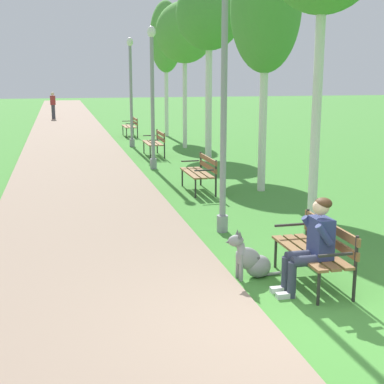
{
  "coord_description": "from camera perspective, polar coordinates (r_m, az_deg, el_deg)",
  "views": [
    {
      "loc": [
        -2.56,
        -5.15,
        2.78
      ],
      "look_at": [
        -0.53,
        3.29,
        0.9
      ],
      "focal_mm": 51.48,
      "sensor_mm": 36.0,
      "label": 1
    }
  ],
  "objects": [
    {
      "name": "birch_tree_fifth",
      "position": [
        20.88,
        -0.77,
        16.14
      ],
      "size": [
        2.15,
        1.91,
        5.34
      ],
      "color": "silver",
      "rests_on": "ground"
    },
    {
      "name": "park_bench_mid",
      "position": [
        13.16,
        0.91,
        2.28
      ],
      "size": [
        0.55,
        1.5,
        0.85
      ],
      "color": "olive",
      "rests_on": "ground"
    },
    {
      "name": "pedestrian_distant",
      "position": [
        35.23,
        -14.2,
        8.68
      ],
      "size": [
        0.32,
        0.22,
        1.65
      ],
      "color": "#383842",
      "rests_on": "ground"
    },
    {
      "name": "person_seated_on_near_bench",
      "position": [
        7.18,
        12.4,
        -5.07
      ],
      "size": [
        0.74,
        0.49,
        1.25
      ],
      "color": "#33384C",
      "rests_on": "ground"
    },
    {
      "name": "paved_path",
      "position": [
        29.28,
        -12.72,
        6.5
      ],
      "size": [
        3.58,
        60.0,
        0.04
      ],
      "primitive_type": "cube",
      "color": "gray",
      "rests_on": "ground"
    },
    {
      "name": "birch_tree_sixth",
      "position": [
        24.94,
        -2.72,
        15.68
      ],
      "size": [
        1.41,
        1.51,
        5.87
      ],
      "color": "silver",
      "rests_on": "ground"
    },
    {
      "name": "birch_tree_fourth",
      "position": [
        17.6,
        1.79,
        17.88
      ],
      "size": [
        2.03,
        2.03,
        5.67
      ],
      "color": "silver",
      "rests_on": "ground"
    },
    {
      "name": "ground_plane",
      "position": [
        6.39,
        11.96,
        -13.85
      ],
      "size": [
        120.0,
        120.0,
        0.0
      ],
      "primitive_type": "plane",
      "color": "#478E38"
    },
    {
      "name": "lamp_post_near",
      "position": [
        9.51,
        3.33,
        9.96
      ],
      "size": [
        0.24,
        0.24,
        4.66
      ],
      "color": "gray",
      "rests_on": "ground"
    },
    {
      "name": "park_bench_furthest",
      "position": [
        24.99,
        -6.32,
        6.92
      ],
      "size": [
        0.55,
        1.5,
        0.85
      ],
      "color": "olive",
      "rests_on": "ground"
    },
    {
      "name": "park_bench_far",
      "position": [
        18.91,
        -3.81,
        5.29
      ],
      "size": [
        0.55,
        1.5,
        0.85
      ],
      "color": "olive",
      "rests_on": "ground"
    },
    {
      "name": "birch_tree_third",
      "position": [
        13.2,
        7.66,
        18.35
      ],
      "size": [
        1.63,
        1.52,
        5.73
      ],
      "color": "silver",
      "rests_on": "ground"
    },
    {
      "name": "lamp_post_far",
      "position": [
        21.33,
        -6.34,
        10.34
      ],
      "size": [
        0.24,
        0.24,
        4.08
      ],
      "color": "gray",
      "rests_on": "ground"
    },
    {
      "name": "lamp_post_mid",
      "position": [
        16.17,
        -4.12,
        9.82
      ],
      "size": [
        0.24,
        0.24,
        4.08
      ],
      "color": "gray",
      "rests_on": "ground"
    },
    {
      "name": "park_bench_near",
      "position": [
        7.57,
        12.8,
        -5.52
      ],
      "size": [
        0.55,
        1.5,
        0.85
      ],
      "color": "olive",
      "rests_on": "ground"
    },
    {
      "name": "dog_grey",
      "position": [
        7.67,
        6.17,
        -7.03
      ],
      "size": [
        0.83,
        0.3,
        0.71
      ],
      "color": "gray",
      "rests_on": "ground"
    }
  ]
}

